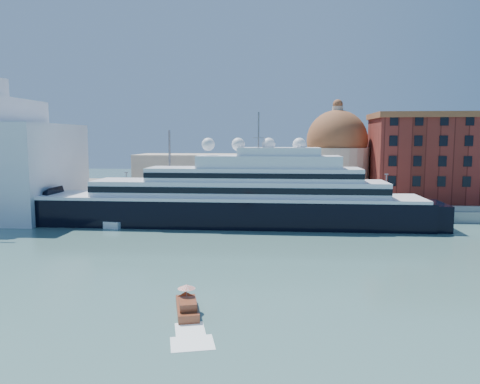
{
  "coord_description": "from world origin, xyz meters",
  "views": [
    {
      "loc": [
        6.31,
        -76.13,
        18.76
      ],
      "look_at": [
        -1.92,
        18.0,
        7.77
      ],
      "focal_mm": 35.0,
      "sensor_mm": 36.0,
      "label": 1
    }
  ],
  "objects": [
    {
      "name": "superyacht",
      "position": [
        -7.44,
        23.0,
        4.86
      ],
      "size": [
        94.31,
        13.08,
        28.19
      ],
      "color": "black",
      "rests_on": "ground"
    },
    {
      "name": "service_barge",
      "position": [
        -31.97,
        19.16,
        0.79
      ],
      "size": [
        12.94,
        7.37,
        2.76
      ],
      "rotation": [
        0.0,
        0.0,
        -0.28
      ],
      "color": "white",
      "rests_on": "ground"
    },
    {
      "name": "quay",
      "position": [
        0.0,
        34.0,
        1.25
      ],
      "size": [
        180.0,
        10.0,
        2.5
      ],
      "primitive_type": "cube",
      "color": "gray",
      "rests_on": "ground"
    },
    {
      "name": "ground",
      "position": [
        0.0,
        0.0,
        0.0
      ],
      "size": [
        400.0,
        400.0,
        0.0
      ],
      "primitive_type": "plane",
      "color": "#355D5A",
      "rests_on": "ground"
    },
    {
      "name": "quay_fence",
      "position": [
        0.0,
        29.5,
        3.1
      ],
      "size": [
        180.0,
        0.1,
        1.2
      ],
      "primitive_type": "cube",
      "color": "slate",
      "rests_on": "quay"
    },
    {
      "name": "land",
      "position": [
        0.0,
        75.0,
        1.0
      ],
      "size": [
        260.0,
        72.0,
        2.0
      ],
      "primitive_type": "cube",
      "color": "slate",
      "rests_on": "ground"
    },
    {
      "name": "lamp_posts",
      "position": [
        -12.67,
        32.27,
        9.84
      ],
      "size": [
        120.8,
        2.4,
        18.0
      ],
      "color": "slate",
      "rests_on": "quay"
    },
    {
      "name": "church",
      "position": [
        6.39,
        57.72,
        10.91
      ],
      "size": [
        66.0,
        18.0,
        25.5
      ],
      "color": "beige",
      "rests_on": "land"
    },
    {
      "name": "warehouse",
      "position": [
        52.0,
        52.0,
        13.79
      ],
      "size": [
        43.0,
        19.0,
        23.25
      ],
      "color": "maroon",
      "rests_on": "land"
    },
    {
      "name": "water_taxi",
      "position": [
        -3.54,
        -28.47,
        0.75
      ],
      "size": [
        3.81,
        6.93,
        3.13
      ],
      "rotation": [
        0.0,
        0.0,
        0.26
      ],
      "color": "maroon",
      "rests_on": "ground"
    }
  ]
}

